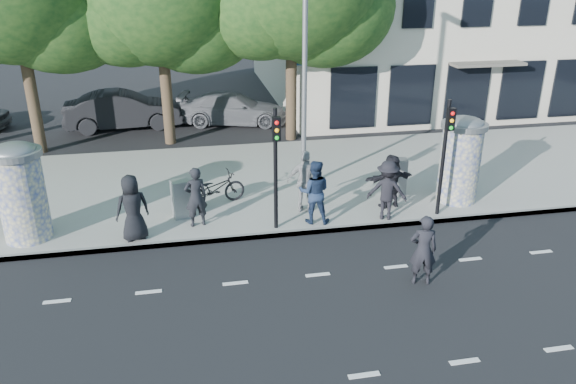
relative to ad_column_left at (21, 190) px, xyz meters
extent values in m
plane|color=black|center=(7.20, -4.50, -1.54)|extent=(120.00, 120.00, 0.00)
cube|color=gray|center=(7.20, 3.00, -1.46)|extent=(40.00, 8.00, 0.15)
cube|color=slate|center=(7.20, -0.95, -1.46)|extent=(40.00, 0.10, 0.16)
cube|color=silver|center=(7.20, -6.70, -1.53)|extent=(32.00, 0.12, 0.01)
cube|color=silver|center=(7.20, -3.10, -1.53)|extent=(32.00, 0.12, 0.01)
cylinder|color=beige|center=(0.00, 0.00, -0.24)|extent=(1.20, 1.20, 2.30)
cylinder|color=slate|center=(0.00, 0.00, 0.99)|extent=(1.36, 1.36, 0.16)
ellipsoid|color=slate|center=(0.00, 0.00, 1.07)|extent=(1.10, 1.10, 0.38)
cylinder|color=beige|center=(12.40, 0.20, -0.24)|extent=(1.20, 1.20, 2.30)
cylinder|color=slate|center=(12.40, 0.20, 0.99)|extent=(1.36, 1.36, 0.16)
ellipsoid|color=slate|center=(12.40, 0.20, 1.07)|extent=(1.10, 1.10, 0.38)
cylinder|color=black|center=(6.60, -0.65, 0.31)|extent=(0.11, 0.11, 3.40)
cube|color=black|center=(6.60, -0.83, 1.51)|extent=(0.22, 0.14, 0.62)
cylinder|color=black|center=(11.40, -0.65, 0.31)|extent=(0.11, 0.11, 3.40)
cube|color=black|center=(11.40, -0.83, 1.51)|extent=(0.22, 0.14, 0.62)
cylinder|color=slate|center=(8.00, 2.20, 2.61)|extent=(0.16, 0.16, 8.00)
cylinder|color=#38281C|center=(-1.30, 8.00, 0.82)|extent=(0.44, 0.44, 4.73)
cylinder|color=#38281C|center=(3.70, 8.20, 0.67)|extent=(0.44, 0.44, 4.41)
cylinder|color=#38281C|center=(8.70, 7.80, 0.76)|extent=(0.44, 0.44, 4.59)
cube|color=black|center=(19.20, 7.95, 0.06)|extent=(18.00, 0.10, 2.60)
cube|color=#59544C|center=(17.20, 7.60, 1.36)|extent=(3.20, 0.90, 0.12)
cube|color=#194C8C|center=(9.70, 7.95, 1.66)|extent=(1.60, 0.06, 0.30)
imported|color=black|center=(2.80, -0.62, -0.48)|extent=(1.02, 0.83, 1.81)
imported|color=black|center=(4.46, -0.10, -0.53)|extent=(0.70, 0.54, 1.72)
imported|color=#1B2A45|center=(7.72, -0.49, -0.47)|extent=(1.04, 0.89, 1.83)
imported|color=black|center=(9.80, -0.65, -0.52)|extent=(1.28, 1.02, 1.74)
imported|color=gray|center=(7.64, 0.26, -0.45)|extent=(1.24, 0.94, 1.87)
imported|color=black|center=(10.20, 0.12, -0.57)|extent=(1.58, 0.74, 1.64)
imported|color=black|center=(9.49, -3.89, -0.67)|extent=(0.71, 0.55, 1.74)
imported|color=black|center=(5.06, 1.28, -0.89)|extent=(1.17, 2.01, 1.00)
cube|color=gray|center=(4.07, 0.55, -0.83)|extent=(0.62, 0.52, 1.12)
cube|color=slate|center=(10.74, 0.98, -0.80)|extent=(0.63, 0.50, 1.17)
imported|color=black|center=(1.71, 10.79, -0.70)|extent=(2.11, 5.17, 1.67)
imported|color=slate|center=(6.56, 10.63, -0.83)|extent=(2.96, 5.17, 1.41)
camera|label=1|loc=(4.27, -14.50, 5.59)|focal=35.00mm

